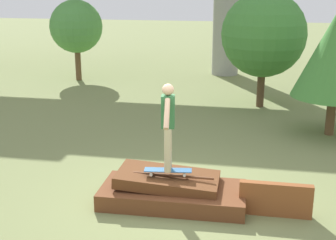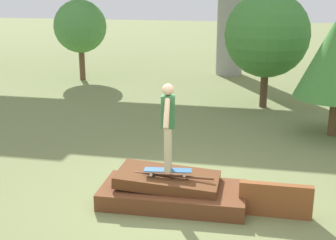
{
  "view_description": "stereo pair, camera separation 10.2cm",
  "coord_description": "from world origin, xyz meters",
  "px_view_note": "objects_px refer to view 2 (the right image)",
  "views": [
    {
      "loc": [
        1.33,
        -7.4,
        3.75
      ],
      "look_at": [
        -0.08,
        -0.03,
        1.53
      ],
      "focal_mm": 50.0,
      "sensor_mm": 36.0,
      "label": 1
    },
    {
      "loc": [
        1.43,
        -7.38,
        3.75
      ],
      "look_at": [
        -0.08,
        -0.03,
        1.53
      ],
      "focal_mm": 50.0,
      "sensor_mm": 36.0,
      "label": 2
    }
  ],
  "objects_px": {
    "tree_behind_left": "(80,27)",
    "tree_mid_back": "(267,35)",
    "skateboard": "(168,170)",
    "skater": "(168,122)"
  },
  "relations": [
    {
      "from": "skateboard",
      "to": "tree_behind_left",
      "type": "xyz_separation_m",
      "value": [
        -5.54,
        9.98,
        1.47
      ]
    },
    {
      "from": "tree_mid_back",
      "to": "skateboard",
      "type": "bearing_deg",
      "value": -102.43
    },
    {
      "from": "skater",
      "to": "tree_mid_back",
      "type": "bearing_deg",
      "value": 77.57
    },
    {
      "from": "skater",
      "to": "tree_mid_back",
      "type": "height_order",
      "value": "tree_mid_back"
    },
    {
      "from": "skateboard",
      "to": "tree_behind_left",
      "type": "bearing_deg",
      "value": 119.03
    },
    {
      "from": "tree_behind_left",
      "to": "tree_mid_back",
      "type": "relative_size",
      "value": 0.89
    },
    {
      "from": "skateboard",
      "to": "tree_mid_back",
      "type": "distance_m",
      "value": 7.46
    },
    {
      "from": "skateboard",
      "to": "skater",
      "type": "height_order",
      "value": "skater"
    },
    {
      "from": "skater",
      "to": "tree_mid_back",
      "type": "xyz_separation_m",
      "value": [
        1.57,
        7.11,
        0.73
      ]
    },
    {
      "from": "tree_behind_left",
      "to": "tree_mid_back",
      "type": "height_order",
      "value": "tree_mid_back"
    }
  ]
}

